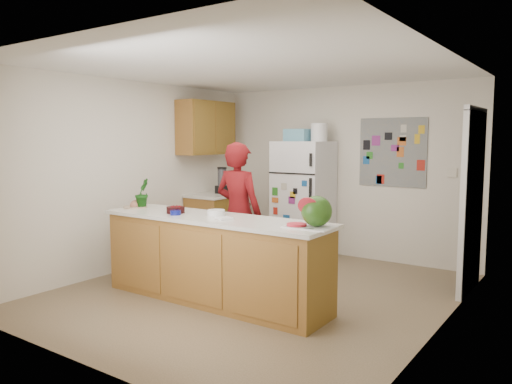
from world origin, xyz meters
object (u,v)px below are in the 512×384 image
Objects in this scene: watermelon at (317,211)px; cherry_bowl at (176,210)px; refrigerator at (303,199)px; person at (238,213)px.

watermelon is 1.72m from cherry_bowl.
refrigerator reaches higher than watermelon.
refrigerator reaches higher than person.
watermelon is at bearing -58.21° from refrigerator.
refrigerator is 8.48× the size of cherry_bowl.
watermelon is 1.43× the size of cherry_bowl.
person is at bearing 71.11° from cherry_bowl.
refrigerator is at bearing 121.79° from watermelon.
person reaches higher than watermelon.
person is at bearing -89.45° from refrigerator.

